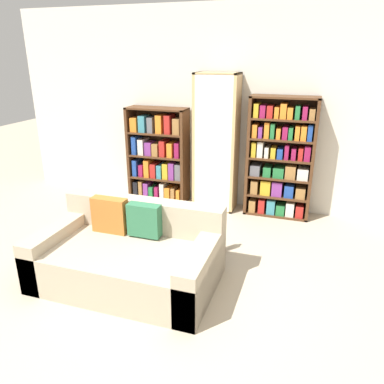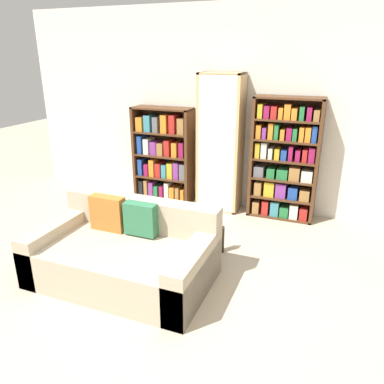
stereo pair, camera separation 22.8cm
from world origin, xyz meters
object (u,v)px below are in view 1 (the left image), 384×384
at_px(bookshelf_left, 158,157).
at_px(display_cabinet, 216,144).
at_px(wine_bottle, 222,238).
at_px(couch, 129,256).
at_px(bookshelf_right, 280,160).

distance_m(bookshelf_left, display_cabinet, 0.91).
relative_size(bookshelf_left, wine_bottle, 3.56).
distance_m(couch, wine_bottle, 1.09).
xyz_separation_m(bookshelf_right, wine_bottle, (-0.46, -1.24, -0.60)).
height_order(bookshelf_left, display_cabinet, display_cabinet).
bearing_deg(bookshelf_right, bookshelf_left, 179.99).
height_order(display_cabinet, wine_bottle, display_cabinet).
bearing_deg(display_cabinet, wine_bottle, -71.65).
bearing_deg(bookshelf_left, bookshelf_right, -0.01).
bearing_deg(bookshelf_right, couch, -119.62).
distance_m(couch, bookshelf_right, 2.43).
relative_size(couch, display_cabinet, 0.91).
xyz_separation_m(display_cabinet, wine_bottle, (0.41, -1.23, -0.77)).
xyz_separation_m(bookshelf_left, display_cabinet, (0.87, -0.02, 0.27)).
distance_m(display_cabinet, wine_bottle, 1.50).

